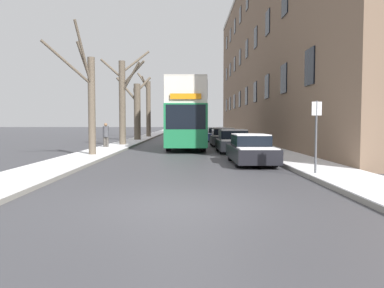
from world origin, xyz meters
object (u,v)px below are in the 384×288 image
(bare_tree_left_1, at_px, (123,98))
(bare_tree_left_0, at_px, (89,100))
(parked_car_0, at_px, (251,150))
(parked_car_3, at_px, (217,135))
(pedestrian_left_sidewalk, at_px, (106,135))
(double_decker_bus, at_px, (186,112))
(parked_car_2, at_px, (223,138))
(street_sign_post, at_px, (316,134))
(bare_tree_left_3, at_px, (148,106))
(bare_tree_left_2, at_px, (137,109))
(parked_car_1, at_px, (233,142))

(bare_tree_left_1, bearing_deg, bare_tree_left_0, -91.03)
(parked_car_0, height_order, parked_car_3, parked_car_3)
(pedestrian_left_sidewalk, bearing_deg, double_decker_bus, -174.33)
(pedestrian_left_sidewalk, bearing_deg, parked_car_2, -164.46)
(parked_car_0, distance_m, street_sign_post, 4.58)
(double_decker_bus, distance_m, parked_car_2, 4.19)
(parked_car_3, bearing_deg, parked_car_2, -90.00)
(bare_tree_left_1, relative_size, bare_tree_left_3, 0.95)
(bare_tree_left_0, height_order, bare_tree_left_2, bare_tree_left_0)
(bare_tree_left_2, bearing_deg, parked_car_3, -8.35)
(bare_tree_left_3, relative_size, pedestrian_left_sidewalk, 4.42)
(bare_tree_left_0, distance_m, bare_tree_left_3, 26.20)
(bare_tree_left_0, bearing_deg, street_sign_post, -38.45)
(double_decker_bus, bearing_deg, parked_car_3, 72.19)
(bare_tree_left_0, bearing_deg, parked_car_0, -21.16)
(bare_tree_left_0, height_order, parked_car_2, bare_tree_left_0)
(parked_car_2, height_order, pedestrian_left_sidewalk, pedestrian_left_sidewalk)
(bare_tree_left_2, distance_m, parked_car_1, 16.36)
(parked_car_2, bearing_deg, street_sign_post, -85.39)
(bare_tree_left_2, bearing_deg, parked_car_0, -69.35)
(parked_car_3, relative_size, street_sign_post, 1.74)
(double_decker_bus, distance_m, pedestrian_left_sidewalk, 5.86)
(bare_tree_left_0, height_order, parked_car_0, bare_tree_left_0)
(bare_tree_left_0, height_order, parked_car_1, bare_tree_left_0)
(bare_tree_left_2, height_order, parked_car_1, bare_tree_left_2)
(double_decker_bus, xyz_separation_m, parked_car_0, (2.88, -10.57, -1.96))
(bare_tree_left_1, height_order, pedestrian_left_sidewalk, bare_tree_left_1)
(double_decker_bus, xyz_separation_m, parked_car_1, (2.88, -4.05, -1.93))
(bare_tree_left_0, relative_size, parked_car_2, 1.49)
(parked_car_1, xyz_separation_m, pedestrian_left_sidewalk, (-8.35, 2.65, 0.34))
(bare_tree_left_3, xyz_separation_m, street_sign_post, (9.00, -33.49, -2.36))
(pedestrian_left_sidewalk, bearing_deg, parked_car_3, -137.52)
(bare_tree_left_2, relative_size, parked_car_2, 1.43)
(bare_tree_left_0, xyz_separation_m, bare_tree_left_1, (0.17, 9.17, 0.68))
(bare_tree_left_0, distance_m, parked_car_3, 18.43)
(bare_tree_left_1, xyz_separation_m, bare_tree_left_3, (0.04, 17.01, 0.14))
(parked_car_0, bearing_deg, parked_car_1, 90.00)
(double_decker_bus, height_order, street_sign_post, double_decker_bus)
(parked_car_2, height_order, street_sign_post, street_sign_post)
(parked_car_1, height_order, street_sign_post, street_sign_post)
(parked_car_0, height_order, parked_car_1, parked_car_1)
(bare_tree_left_2, relative_size, pedestrian_left_sidewalk, 3.58)
(bare_tree_left_1, bearing_deg, bare_tree_left_3, 89.87)
(bare_tree_left_3, bearing_deg, bare_tree_left_2, -91.24)
(bare_tree_left_3, relative_size, parked_car_3, 1.82)
(bare_tree_left_2, relative_size, double_decker_bus, 0.58)
(parked_car_1, distance_m, pedestrian_left_sidewalk, 8.77)
(bare_tree_left_0, xyz_separation_m, bare_tree_left_2, (0.02, 17.67, 0.15))
(bare_tree_left_0, bearing_deg, pedestrian_left_sidewalk, 94.97)
(bare_tree_left_3, distance_m, parked_car_2, 18.24)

